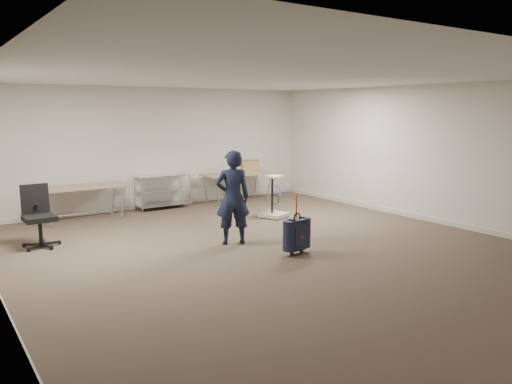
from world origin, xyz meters
TOP-DOWN VIEW (x-y plane):
  - ground at (0.00, 0.00)m, footprint 9.00×9.00m
  - room_shell at (0.00, 1.38)m, footprint 8.00×9.00m
  - folding_table_left at (-1.90, 3.95)m, footprint 1.80×0.75m
  - folding_table_right at (1.90, 3.95)m, footprint 1.80×0.75m
  - wire_shelf at (0.00, 4.20)m, footprint 1.22×0.47m
  - person at (-0.28, 0.63)m, footprint 0.69×0.58m
  - suitcase at (0.23, -0.48)m, footprint 0.38×0.25m
  - office_chair at (-3.07, 2.31)m, footprint 0.64×0.64m
  - equipment_cart at (1.57, 1.95)m, footprint 0.63×0.63m
  - cardboard_box at (2.24, 3.91)m, footprint 0.51×0.45m

SIDE VIEW (x-z plane):
  - ground at x=0.00m, z-range 0.00..0.00m
  - room_shell at x=0.00m, z-range -4.45..4.55m
  - equipment_cart at x=1.57m, z-range -0.21..0.69m
  - office_chair at x=-3.07m, z-range -0.21..0.84m
  - suitcase at x=0.23m, z-range -0.15..0.81m
  - wire_shelf at x=0.00m, z-range 0.04..0.84m
  - folding_table_left at x=-1.90m, z-range 0.31..1.04m
  - folding_table_right at x=1.90m, z-range 0.31..1.04m
  - person at x=-0.28m, z-range 0.00..1.62m
  - cardboard_box at x=2.24m, z-range 0.73..1.05m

